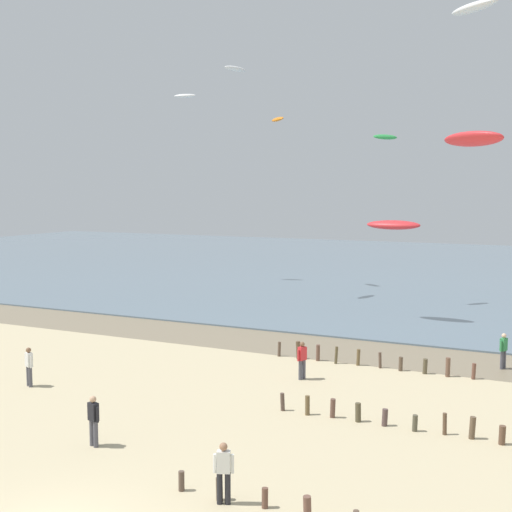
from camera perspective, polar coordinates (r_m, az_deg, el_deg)
The scene contains 16 objects.
wet_sand_strip at distance 35.89m, azimuth 6.50°, elevation -7.93°, with size 120.00×5.10×0.01m, color #84755B.
sea at distance 71.98m, azimuth 16.15°, elevation -1.20°, with size 160.00×70.00×0.10m, color slate.
groyne_mid at distance 24.64m, azimuth 13.81°, elevation -13.68°, with size 10.15×0.33×0.78m.
groyne_far at distance 32.46m, azimuth 9.77°, elevation -8.73°, with size 9.68×0.35×0.90m.
person_nearest_camera at distance 29.97m, azimuth 3.99°, elevation -8.85°, with size 0.35×0.53×1.71m.
person_by_waterline at distance 18.73m, azimuth -2.81°, elevation -18.01°, with size 0.54×0.34×1.71m.
person_left_flank at distance 33.69m, azimuth 20.53°, elevation -7.57°, with size 0.34×0.53×1.71m.
person_far_down_beach at distance 23.10m, azimuth -13.82°, elevation -13.50°, with size 0.55×0.32×1.71m.
person_trailing_behind at distance 30.47m, azimuth -18.96°, elevation -8.91°, with size 0.53×0.35×1.71m.
kite_aloft_3 at distance 61.96m, azimuth -6.14°, elevation 13.56°, with size 2.07×0.66×0.33m, color white.
kite_aloft_4 at distance 51.91m, azimuth -1.80°, elevation 15.81°, with size 2.22×0.71×0.36m, color white.
kite_aloft_6 at distance 31.85m, azimuth 18.17°, elevation 9.56°, with size 3.32×1.06×0.53m, color red.
kite_aloft_8 at distance 49.00m, azimuth 11.07°, elevation 10.03°, with size 2.00×0.64×0.32m, color green.
kite_aloft_10 at distance 43.03m, azimuth 11.73°, elevation 2.64°, with size 3.49×1.12×0.56m, color red.
kite_aloft_11 at distance 41.38m, azimuth 18.27°, elevation 19.67°, with size 3.35×1.07×0.54m, color white.
kite_aloft_12 at distance 57.83m, azimuth 1.87°, elevation 11.68°, with size 1.92×0.61×0.31m, color orange.
Camera 1 is at (11.12, -11.77, 8.46)m, focal length 46.46 mm.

